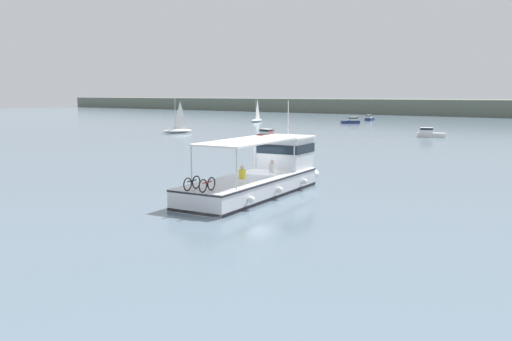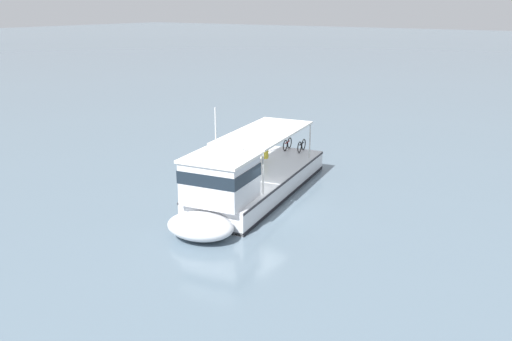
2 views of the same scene
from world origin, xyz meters
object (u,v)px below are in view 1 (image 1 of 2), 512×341
Objects in this scene: motorboat_far_left at (352,121)px; motorboat_off_bow at (429,133)px; sailboat_off_stern at (178,129)px; motorboat_outer_anchorage at (369,118)px; motorboat_horizon_east at (269,135)px; sailboat_far_right at (257,119)px; ferry_main at (265,175)px.

motorboat_far_left and motorboat_off_bow have the same top height.
sailboat_off_stern is 1.41× the size of motorboat_off_bow.
motorboat_outer_anchorage is 1.01× the size of motorboat_horizon_east.
sailboat_off_stern is 1.50× the size of motorboat_far_left.
motorboat_far_left is 13.46m from motorboat_outer_anchorage.
motorboat_off_bow is 46.48m from sailboat_far_right.
motorboat_outer_anchorage is 54.28m from motorboat_horizon_east.
sailboat_far_right reaches higher than motorboat_horizon_east.
ferry_main reaches higher than motorboat_far_left.
motorboat_far_left is 0.67× the size of sailboat_far_right.
ferry_main is at bearing -80.37° from motorboat_off_bow.
sailboat_far_right is at bearing -159.62° from motorboat_far_left.
ferry_main is 90.18m from motorboat_outer_anchorage.
motorboat_horizon_east is at bearing 0.25° from sailboat_off_stern.
sailboat_far_right reaches higher than motorboat_off_bow.
ferry_main is 3.41× the size of motorboat_off_bow.
motorboat_far_left is 34.15m from motorboat_off_bow.
sailboat_far_right is at bearing 130.92° from motorboat_horizon_east.
ferry_main is 2.41× the size of sailboat_off_stern.
motorboat_off_bow is 22.08m from motorboat_horizon_east.
sailboat_far_right is at bearing -128.25° from motorboat_outer_anchorage.
sailboat_far_right is 1.44× the size of motorboat_horizon_east.
motorboat_outer_anchorage is at bearing 51.75° from sailboat_far_right.
sailboat_far_right is (-43.43, 16.57, -0.00)m from motorboat_off_bow.
sailboat_off_stern reaches higher than motorboat_horizon_east.
sailboat_off_stern reaches higher than motorboat_off_bow.
ferry_main is 50.06m from sailboat_off_stern.
motorboat_outer_anchorage is 0.70× the size of sailboat_far_right.
motorboat_far_left and motorboat_outer_anchorage have the same top height.
motorboat_far_left is at bearing 115.07° from ferry_main.
motorboat_far_left is 0.95× the size of motorboat_outer_anchorage.
sailboat_off_stern and sailboat_far_right have the same top height.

